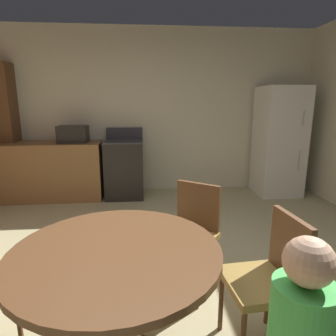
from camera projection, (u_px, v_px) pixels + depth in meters
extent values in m
plane|color=tan|center=(165.00, 306.00, 2.18)|extent=(14.00, 14.00, 0.00)
cube|color=beige|center=(151.00, 112.00, 4.86)|extent=(5.76, 0.12, 2.70)
cube|color=olive|center=(46.00, 171.00, 4.54)|extent=(1.77, 0.60, 0.90)
cube|color=brown|center=(3.00, 132.00, 4.52)|extent=(0.44, 0.36, 2.10)
cube|color=black|center=(124.00, 169.00, 4.64)|extent=(0.60, 0.60, 0.90)
cube|color=#38383D|center=(124.00, 141.00, 4.54)|extent=(0.60, 0.60, 0.02)
cube|color=#38383D|center=(124.00, 133.00, 4.79)|extent=(0.60, 0.04, 0.18)
cube|color=white|center=(279.00, 142.00, 4.71)|extent=(0.68, 0.66, 1.76)
cylinder|color=#B2B2B7|center=(303.00, 118.00, 4.30)|extent=(0.02, 0.02, 0.22)
cylinder|color=#B2B2B7|center=(299.00, 160.00, 4.45)|extent=(0.02, 0.02, 0.30)
cube|color=black|center=(73.00, 134.00, 4.45)|extent=(0.44, 0.32, 0.26)
cylinder|color=brown|center=(119.00, 314.00, 1.61)|extent=(0.14, 0.14, 0.72)
cylinder|color=brown|center=(116.00, 252.00, 1.52)|extent=(1.12, 1.12, 0.04)
cylinder|color=brown|center=(221.00, 302.00, 1.92)|extent=(0.03, 0.03, 0.43)
cylinder|color=brown|center=(298.00, 334.00, 1.65)|extent=(0.03, 0.03, 0.43)
cylinder|color=brown|center=(268.00, 296.00, 1.97)|extent=(0.03, 0.03, 0.43)
cube|color=#A37F3D|center=(259.00, 283.00, 1.73)|extent=(0.43, 0.43, 0.05)
cube|color=brown|center=(290.00, 249.00, 1.71)|extent=(0.07, 0.38, 0.42)
cylinder|color=brown|center=(18.00, 314.00, 1.81)|extent=(0.03, 0.03, 0.43)
cylinder|color=brown|center=(197.00, 283.00, 2.11)|extent=(0.03, 0.03, 0.43)
cylinder|color=brown|center=(159.00, 269.00, 2.28)|extent=(0.03, 0.03, 0.43)
cylinder|color=brown|center=(215.00, 261.00, 2.40)|extent=(0.03, 0.03, 0.43)
cylinder|color=brown|center=(179.00, 251.00, 2.57)|extent=(0.03, 0.03, 0.43)
cube|color=#A37F3D|center=(188.00, 239.00, 2.29)|extent=(0.56, 0.56, 0.05)
cube|color=brown|center=(198.00, 207.00, 2.39)|extent=(0.33, 0.25, 0.42)
sphere|color=#D6A884|center=(309.00, 262.00, 0.94)|extent=(0.17, 0.17, 0.17)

